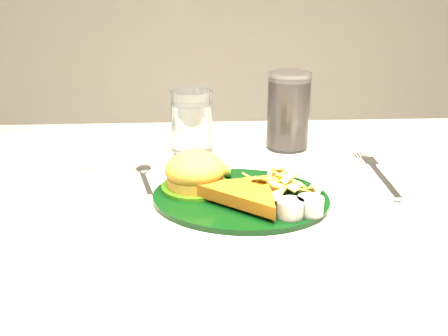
% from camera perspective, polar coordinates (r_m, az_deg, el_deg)
% --- Properties ---
extents(dinner_plate, '(0.33, 0.30, 0.06)m').
position_cam_1_polar(dinner_plate, '(0.78, 1.89, -1.63)').
color(dinner_plate, black).
rests_on(dinner_plate, table).
extents(water_glass, '(0.09, 0.09, 0.13)m').
position_cam_1_polar(water_glass, '(0.98, -3.68, 5.14)').
color(water_glass, white).
rests_on(water_glass, table).
extents(cola_glass, '(0.10, 0.10, 0.16)m').
position_cam_1_polar(cola_glass, '(1.02, 7.35, 6.48)').
color(cola_glass, black).
rests_on(cola_glass, table).
extents(fork_napkin, '(0.16, 0.20, 0.01)m').
position_cam_1_polar(fork_napkin, '(0.90, 17.60, -1.15)').
color(fork_napkin, white).
rests_on(fork_napkin, table).
extents(spoon, '(0.07, 0.14, 0.01)m').
position_cam_1_polar(spoon, '(0.86, -8.90, -1.62)').
color(spoon, silver).
rests_on(spoon, table).
extents(ramekin, '(0.05, 0.05, 0.03)m').
position_cam_1_polar(ramekin, '(0.94, -13.74, 0.53)').
color(ramekin, silver).
rests_on(ramekin, table).
extents(wrapped_straw, '(0.22, 0.19, 0.01)m').
position_cam_1_polar(wrapped_straw, '(0.96, -8.71, 0.76)').
color(wrapped_straw, white).
rests_on(wrapped_straw, table).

